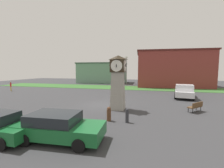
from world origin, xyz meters
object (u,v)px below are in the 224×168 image
pickup_truck (184,91)px  bench (196,106)px  pedestrian_near_bench (11,86)px  bollard_mid_row (109,114)px  car_by_building (59,126)px  bollard_near_tower (127,115)px  street_lamp_near_road (126,69)px  clock_tower (118,82)px

pickup_truck → bench: pickup_truck is taller
pickup_truck → pedestrian_near_bench: pickup_truck is taller
bollard_mid_row → car_by_building: 4.02m
bollard_near_tower → bollard_mid_row: size_ratio=0.98×
bollard_mid_row → street_lamp_near_road: street_lamp_near_road is taller
clock_tower → pedestrian_near_bench: (-21.01, 7.48, -1.70)m
pickup_truck → bench: (-0.48, -7.13, -0.41)m
bollard_near_tower → street_lamp_near_road: size_ratio=0.15×
pickup_truck → pedestrian_near_bench: bearing=-179.1°
pickup_truck → car_by_building: bearing=-121.6°
bollard_near_tower → pickup_truck: size_ratio=0.20×
clock_tower → bollard_near_tower: 4.21m
bollard_mid_row → bench: size_ratio=0.69×
pickup_truck → bench: 7.16m
bollard_near_tower → pickup_truck: pickup_truck is taller
bench → pedestrian_near_bench: size_ratio=0.93×
bollard_near_tower → bench: 6.91m
bollard_mid_row → car_by_building: bearing=-116.2°
bench → car_by_building: bearing=-138.2°
pedestrian_near_bench → car_by_building: bearing=-36.8°
pedestrian_near_bench → bollard_mid_row: bearing=-27.2°
bollard_near_tower → pickup_truck: (6.00, 11.27, 0.41)m
clock_tower → pickup_truck: (7.39, 7.91, -1.70)m
bollard_near_tower → bench: (5.53, 4.14, 0.01)m
pickup_truck → bench: bearing=-93.8°
bollard_near_tower → pedestrian_near_bench: bearing=154.2°
clock_tower → street_lamp_near_road: street_lamp_near_road is taller
bollard_near_tower → car_by_building: car_by_building is taller
bollard_near_tower → car_by_building: size_ratio=0.22×
clock_tower → bench: size_ratio=3.35×
clock_tower → pedestrian_near_bench: 22.37m
clock_tower → bollard_mid_row: (0.04, -3.34, -2.09)m
pickup_truck → street_lamp_near_road: (-9.85, 13.39, 2.97)m
bollard_mid_row → pedestrian_near_bench: pedestrian_near_bench is taller
car_by_building → street_lamp_near_road: street_lamp_near_road is taller
street_lamp_near_road → bollard_mid_row: bearing=-84.2°
bollard_near_tower → car_by_building: bearing=-131.1°
bollard_near_tower → pedestrian_near_bench: 24.89m
bollard_near_tower → pickup_truck: bearing=62.0°
bollard_mid_row → pickup_truck: pickup_truck is taller
bollard_near_tower → street_lamp_near_road: 25.19m
street_lamp_near_road → clock_tower: bearing=-83.4°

